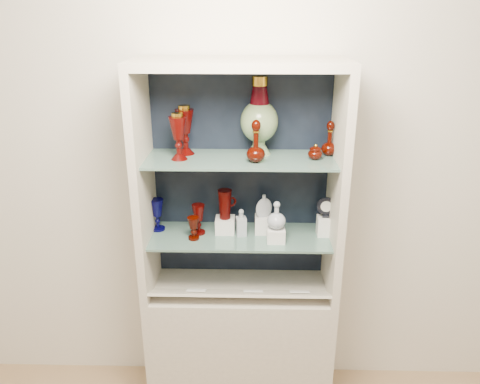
{
  "coord_description": "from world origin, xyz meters",
  "views": [
    {
      "loc": [
        0.05,
        -0.64,
        2.14
      ],
      "look_at": [
        0.0,
        1.53,
        1.3
      ],
      "focal_mm": 35.0,
      "sensor_mm": 36.0,
      "label": 1
    }
  ],
  "objects_px": {
    "cameo_medallion": "(326,207)",
    "pedestal_lamp_left": "(178,136)",
    "cobalt_goblet": "(157,215)",
    "ruby_decanter_a": "(256,139)",
    "clear_round_decanter": "(277,216)",
    "enamel_urn": "(259,116)",
    "lidded_bowl": "(315,152)",
    "flat_flask": "(264,205)",
    "ruby_pitcher": "(225,204)",
    "ruby_decanter_b": "(330,137)",
    "clear_square_bottle": "(241,222)",
    "pedestal_lamp_right": "(185,130)",
    "ruby_goblet_tall": "(199,219)",
    "ruby_goblet_small": "(193,228)"
  },
  "relations": [
    {
      "from": "pedestal_lamp_right",
      "to": "lidded_bowl",
      "type": "distance_m",
      "value": 0.65
    },
    {
      "from": "flat_flask",
      "to": "ruby_decanter_a",
      "type": "bearing_deg",
      "value": -136.39
    },
    {
      "from": "ruby_goblet_tall",
      "to": "cobalt_goblet",
      "type": "bearing_deg",
      "value": 170.01
    },
    {
      "from": "cameo_medallion",
      "to": "ruby_pitcher",
      "type": "bearing_deg",
      "value": -179.92
    },
    {
      "from": "cameo_medallion",
      "to": "pedestal_lamp_left",
      "type": "bearing_deg",
      "value": -174.34
    },
    {
      "from": "cobalt_goblet",
      "to": "ruby_pitcher",
      "type": "bearing_deg",
      "value": -2.95
    },
    {
      "from": "enamel_urn",
      "to": "clear_round_decanter",
      "type": "relative_size",
      "value": 2.74
    },
    {
      "from": "ruby_goblet_tall",
      "to": "ruby_goblet_small",
      "type": "xyz_separation_m",
      "value": [
        -0.02,
        -0.07,
        -0.02
      ]
    },
    {
      "from": "pedestal_lamp_left",
      "to": "clear_square_bottle",
      "type": "distance_m",
      "value": 0.55
    },
    {
      "from": "ruby_goblet_small",
      "to": "ruby_pitcher",
      "type": "xyz_separation_m",
      "value": [
        0.16,
        0.09,
        0.1
      ]
    },
    {
      "from": "ruby_goblet_tall",
      "to": "ruby_pitcher",
      "type": "relative_size",
      "value": 1.04
    },
    {
      "from": "cobalt_goblet",
      "to": "lidded_bowl",
      "type": "bearing_deg",
      "value": -4.93
    },
    {
      "from": "ruby_decanter_a",
      "to": "ruby_decanter_b",
      "type": "xyz_separation_m",
      "value": [
        0.36,
        0.12,
        -0.02
      ]
    },
    {
      "from": "enamel_urn",
      "to": "cobalt_goblet",
      "type": "distance_m",
      "value": 0.75
    },
    {
      "from": "pedestal_lamp_right",
      "to": "ruby_decanter_b",
      "type": "distance_m",
      "value": 0.72
    },
    {
      "from": "pedestal_lamp_left",
      "to": "lidded_bowl",
      "type": "distance_m",
      "value": 0.66
    },
    {
      "from": "ruby_goblet_small",
      "to": "flat_flask",
      "type": "xyz_separation_m",
      "value": [
        0.36,
        0.09,
        0.09
      ]
    },
    {
      "from": "cobalt_goblet",
      "to": "flat_flask",
      "type": "relative_size",
      "value": 1.38
    },
    {
      "from": "cobalt_goblet",
      "to": "cameo_medallion",
      "type": "relative_size",
      "value": 1.54
    },
    {
      "from": "ruby_goblet_tall",
      "to": "lidded_bowl",
      "type": "bearing_deg",
      "value": -2.96
    },
    {
      "from": "ruby_decanter_b",
      "to": "cameo_medallion",
      "type": "bearing_deg",
      "value": -90.0
    },
    {
      "from": "clear_square_bottle",
      "to": "lidded_bowl",
      "type": "bearing_deg",
      "value": -2.11
    },
    {
      "from": "pedestal_lamp_left",
      "to": "enamel_urn",
      "type": "distance_m",
      "value": 0.41
    },
    {
      "from": "pedestal_lamp_left",
      "to": "lidded_bowl",
      "type": "relative_size",
      "value": 2.88
    },
    {
      "from": "cobalt_goblet",
      "to": "cameo_medallion",
      "type": "bearing_deg",
      "value": -2.53
    },
    {
      "from": "pedestal_lamp_left",
      "to": "flat_flask",
      "type": "distance_m",
      "value": 0.57
    },
    {
      "from": "cobalt_goblet",
      "to": "flat_flask",
      "type": "bearing_deg",
      "value": -1.73
    },
    {
      "from": "clear_round_decanter",
      "to": "ruby_goblet_tall",
      "type": "bearing_deg",
      "value": 168.86
    },
    {
      "from": "cobalt_goblet",
      "to": "ruby_goblet_tall",
      "type": "distance_m",
      "value": 0.23
    },
    {
      "from": "pedestal_lamp_right",
      "to": "ruby_decanter_a",
      "type": "bearing_deg",
      "value": -20.53
    },
    {
      "from": "ruby_decanter_b",
      "to": "lidded_bowl",
      "type": "bearing_deg",
      "value": -138.29
    },
    {
      "from": "enamel_urn",
      "to": "clear_round_decanter",
      "type": "distance_m",
      "value": 0.5
    },
    {
      "from": "clear_square_bottle",
      "to": "flat_flask",
      "type": "relative_size",
      "value": 1.17
    },
    {
      "from": "pedestal_lamp_left",
      "to": "ruby_goblet_small",
      "type": "xyz_separation_m",
      "value": [
        0.06,
        -0.02,
        -0.47
      ]
    },
    {
      "from": "ruby_decanter_a",
      "to": "ruby_goblet_tall",
      "type": "height_order",
      "value": "ruby_decanter_a"
    },
    {
      "from": "lidded_bowl",
      "to": "clear_round_decanter",
      "type": "distance_m",
      "value": 0.37
    },
    {
      "from": "pedestal_lamp_right",
      "to": "ruby_decanter_a",
      "type": "xyz_separation_m",
      "value": [
        0.35,
        -0.13,
        -0.01
      ]
    },
    {
      "from": "ruby_goblet_small",
      "to": "clear_round_decanter",
      "type": "bearing_deg",
      "value": -1.71
    },
    {
      "from": "pedestal_lamp_left",
      "to": "ruby_pitcher",
      "type": "distance_m",
      "value": 0.44
    },
    {
      "from": "lidded_bowl",
      "to": "cobalt_goblet",
      "type": "distance_m",
      "value": 0.89
    },
    {
      "from": "ruby_decanter_a",
      "to": "clear_round_decanter",
      "type": "bearing_deg",
      "value": 0.85
    },
    {
      "from": "ruby_goblet_small",
      "to": "clear_square_bottle",
      "type": "relative_size",
      "value": 0.82
    },
    {
      "from": "ruby_decanter_b",
      "to": "cobalt_goblet",
      "type": "xyz_separation_m",
      "value": [
        -0.88,
        0.0,
        -0.43
      ]
    },
    {
      "from": "ruby_decanter_a",
      "to": "cameo_medallion",
      "type": "relative_size",
      "value": 2.03
    },
    {
      "from": "pedestal_lamp_right",
      "to": "cobalt_goblet",
      "type": "xyz_separation_m",
      "value": [
        -0.17,
        -0.01,
        -0.46
      ]
    },
    {
      "from": "clear_square_bottle",
      "to": "enamel_urn",
      "type": "bearing_deg",
      "value": 42.15
    },
    {
      "from": "ruby_pitcher",
      "to": "clear_square_bottle",
      "type": "distance_m",
      "value": 0.13
    },
    {
      "from": "enamel_urn",
      "to": "cameo_medallion",
      "type": "height_order",
      "value": "enamel_urn"
    },
    {
      "from": "pedestal_lamp_left",
      "to": "pedestal_lamp_right",
      "type": "xyz_separation_m",
      "value": [
        0.02,
        0.09,
        0.01
      ]
    },
    {
      "from": "ruby_decanter_a",
      "to": "cobalt_goblet",
      "type": "relative_size",
      "value": 1.32
    }
  ]
}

